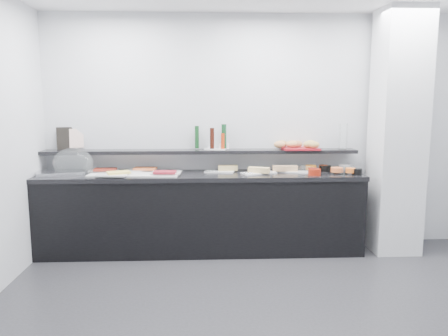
{
  "coord_description": "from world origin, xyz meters",
  "views": [
    {
      "loc": [
        -0.65,
        -3.13,
        1.69
      ],
      "look_at": [
        -0.45,
        1.45,
        1.0
      ],
      "focal_mm": 35.0,
      "sensor_mm": 36.0,
      "label": 1
    }
  ],
  "objects_px": {
    "framed_print": "(65,138)",
    "sandwich_plate_mid": "(259,173)",
    "condiment_tray": "(216,149)",
    "cloche_base": "(60,173)",
    "bread_tray": "(300,149)",
    "carafe": "(343,136)"
  },
  "relations": [
    {
      "from": "sandwich_plate_mid",
      "to": "bread_tray",
      "type": "height_order",
      "value": "bread_tray"
    },
    {
      "from": "framed_print",
      "to": "carafe",
      "type": "bearing_deg",
      "value": -18.22
    },
    {
      "from": "sandwich_plate_mid",
      "to": "framed_print",
      "type": "xyz_separation_m",
      "value": [
        -2.21,
        0.29,
        0.37
      ]
    },
    {
      "from": "condiment_tray",
      "to": "framed_print",
      "type": "bearing_deg",
      "value": -160.06
    },
    {
      "from": "sandwich_plate_mid",
      "to": "carafe",
      "type": "bearing_deg",
      "value": -13.06
    },
    {
      "from": "bread_tray",
      "to": "carafe",
      "type": "height_order",
      "value": "carafe"
    },
    {
      "from": "cloche_base",
      "to": "bread_tray",
      "type": "relative_size",
      "value": 1.19
    },
    {
      "from": "condiment_tray",
      "to": "bread_tray",
      "type": "distance_m",
      "value": 0.98
    },
    {
      "from": "framed_print",
      "to": "carafe",
      "type": "height_order",
      "value": "carafe"
    },
    {
      "from": "bread_tray",
      "to": "condiment_tray",
      "type": "bearing_deg",
      "value": 177.82
    },
    {
      "from": "cloche_base",
      "to": "sandwich_plate_mid",
      "type": "distance_m",
      "value": 2.2
    },
    {
      "from": "cloche_base",
      "to": "sandwich_plate_mid",
      "type": "xyz_separation_m",
      "value": [
        2.2,
        -0.04,
        -0.01
      ]
    },
    {
      "from": "framed_print",
      "to": "sandwich_plate_mid",
      "type": "bearing_deg",
      "value": -23.75
    },
    {
      "from": "framed_print",
      "to": "condiment_tray",
      "type": "height_order",
      "value": "framed_print"
    },
    {
      "from": "framed_print",
      "to": "carafe",
      "type": "relative_size",
      "value": 0.87
    },
    {
      "from": "cloche_base",
      "to": "framed_print",
      "type": "distance_m",
      "value": 0.44
    },
    {
      "from": "sandwich_plate_mid",
      "to": "condiment_tray",
      "type": "bearing_deg",
      "value": 129.94
    },
    {
      "from": "sandwich_plate_mid",
      "to": "bread_tray",
      "type": "xyz_separation_m",
      "value": [
        0.51,
        0.2,
        0.25
      ]
    },
    {
      "from": "bread_tray",
      "to": "carafe",
      "type": "relative_size",
      "value": 1.39
    },
    {
      "from": "cloche_base",
      "to": "condiment_tray",
      "type": "bearing_deg",
      "value": -12.68
    },
    {
      "from": "condiment_tray",
      "to": "bread_tray",
      "type": "height_order",
      "value": "bread_tray"
    },
    {
      "from": "carafe",
      "to": "sandwich_plate_mid",
      "type": "bearing_deg",
      "value": -169.75
    }
  ]
}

